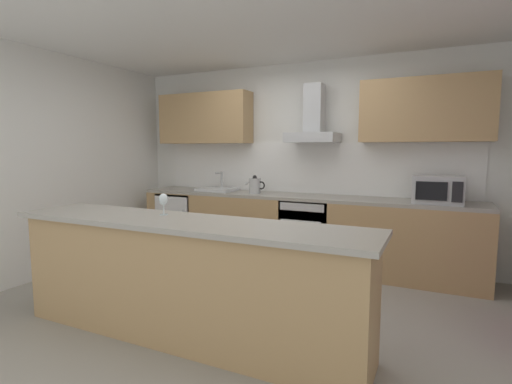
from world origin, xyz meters
The scene contains 15 objects.
ground centered at (0.00, 0.00, -0.01)m, with size 5.92×4.52×0.02m, color gray.
ceiling centered at (0.00, 0.00, 2.61)m, with size 5.92×4.52×0.02m, color white.
wall_back centered at (0.00, 1.82, 1.30)m, with size 5.92×0.12×2.60m, color white.
wall_left centered at (-2.52, 0.00, 1.30)m, with size 0.12×4.52×2.60m, color white.
backsplash_tile centered at (0.00, 1.75, 1.23)m, with size 4.18×0.02×0.66m, color white.
counter_back centered at (0.00, 1.44, 0.45)m, with size 4.33×0.60×0.90m.
counter_island centered at (-0.14, -0.77, 0.48)m, with size 2.98×0.64×0.94m.
upper_cabinets centered at (0.00, 1.59, 1.91)m, with size 4.27×0.32×0.70m.
oven centered at (0.18, 1.41, 0.46)m, with size 0.60×0.62×0.80m.
refrigerator centered at (-1.73, 1.41, 0.43)m, with size 0.58×0.60×0.85m.
microwave centered at (1.61, 1.39, 1.05)m, with size 0.50×0.38×0.30m.
sink centered at (-1.15, 1.43, 0.93)m, with size 0.50×0.40×0.26m.
kettle centered at (-0.55, 1.38, 1.01)m, with size 0.29×0.15×0.24m.
range_hood centered at (0.18, 1.54, 1.79)m, with size 0.62×0.45×0.72m.
wine_glass centered at (-0.42, -0.65, 1.07)m, with size 0.08×0.08×0.18m.
Camera 1 is at (1.61, -3.15, 1.48)m, focal length 27.09 mm.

